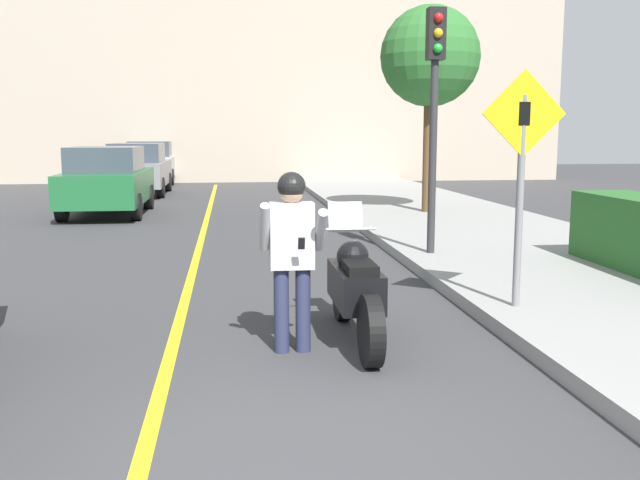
% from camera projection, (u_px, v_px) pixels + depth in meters
% --- Properties ---
extents(ground_plane, '(80.00, 80.00, 0.00)m').
position_uv_depth(ground_plane, '(240.00, 473.00, 4.25)').
color(ground_plane, '#38383A').
extents(sidewalk_curb, '(4.40, 44.00, 0.16)m').
position_uv_depth(sidewalk_curb, '(628.00, 292.00, 8.75)').
color(sidewalk_curb, gray).
rests_on(sidewalk_curb, ground).
extents(road_center_line, '(0.12, 36.00, 0.01)m').
position_uv_depth(road_center_line, '(191.00, 276.00, 10.06)').
color(road_center_line, yellow).
rests_on(road_center_line, ground).
extents(building_backdrop, '(28.00, 1.20, 8.58)m').
position_uv_depth(building_backdrop, '(229.00, 77.00, 29.12)').
color(building_backdrop, '#B2A38E').
rests_on(building_backdrop, ground).
extents(motorcycle, '(0.62, 2.23, 1.30)m').
position_uv_depth(motorcycle, '(355.00, 289.00, 6.91)').
color(motorcycle, black).
rests_on(motorcycle, ground).
extents(person_biker, '(0.59, 0.46, 1.67)m').
position_uv_depth(person_biker, '(292.00, 244.00, 6.46)').
color(person_biker, '#282D4C').
rests_on(person_biker, ground).
extents(crossing_sign, '(0.91, 0.08, 2.51)m').
position_uv_depth(crossing_sign, '(521.00, 166.00, 7.48)').
color(crossing_sign, slate).
rests_on(crossing_sign, sidewalk_curb).
extents(traffic_light, '(0.26, 0.30, 3.69)m').
position_uv_depth(traffic_light, '(435.00, 85.00, 10.74)').
color(traffic_light, '#2D2D30').
rests_on(traffic_light, sidewalk_curb).
extents(street_tree, '(2.31, 2.31, 4.76)m').
position_uv_depth(street_tree, '(430.00, 57.00, 16.42)').
color(street_tree, brown).
rests_on(street_tree, sidewalk_curb).
extents(parked_car_green, '(1.88, 4.20, 1.68)m').
position_uv_depth(parked_car_green, '(107.00, 180.00, 17.46)').
color(parked_car_green, black).
rests_on(parked_car_green, ground).
extents(parked_car_grey, '(1.88, 4.20, 1.68)m').
position_uv_depth(parked_car_grey, '(138.00, 169.00, 23.21)').
color(parked_car_grey, black).
rests_on(parked_car_grey, ground).
extents(parked_car_silver, '(1.88, 4.20, 1.68)m').
position_uv_depth(parked_car_silver, '(152.00, 162.00, 28.60)').
color(parked_car_silver, black).
rests_on(parked_car_silver, ground).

